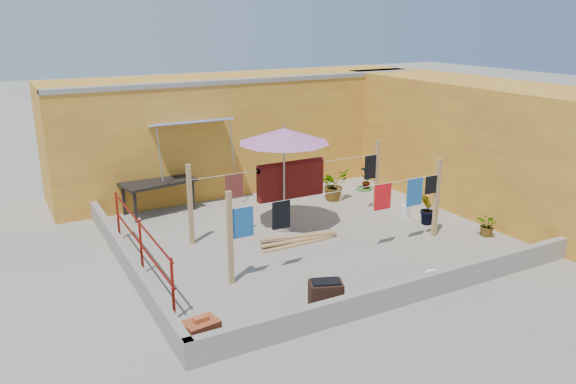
# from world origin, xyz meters

# --- Properties ---
(ground) EXTENTS (80.00, 80.00, 0.00)m
(ground) POSITION_xyz_m (0.00, 0.00, 0.00)
(ground) COLOR #9E998E
(ground) RESTS_ON ground
(wall_back) EXTENTS (11.00, 3.27, 3.21)m
(wall_back) POSITION_xyz_m (0.50, 4.69, 1.61)
(wall_back) COLOR gold
(wall_back) RESTS_ON ground
(wall_right) EXTENTS (2.40, 9.00, 3.20)m
(wall_right) POSITION_xyz_m (5.20, 0.00, 1.60)
(wall_right) COLOR gold
(wall_right) RESTS_ON ground
(parapet_front) EXTENTS (8.30, 0.16, 0.44)m
(parapet_front) POSITION_xyz_m (0.00, -3.58, 0.22)
(parapet_front) COLOR gray
(parapet_front) RESTS_ON ground
(parapet_left) EXTENTS (0.16, 7.30, 0.44)m
(parapet_left) POSITION_xyz_m (-4.08, 0.00, 0.22)
(parapet_left) COLOR gray
(parapet_left) RESTS_ON ground
(red_railing) EXTENTS (0.05, 4.20, 1.10)m
(red_railing) POSITION_xyz_m (-3.85, -0.20, 0.72)
(red_railing) COLOR maroon
(red_railing) RESTS_ON ground
(clothesline_rig) EXTENTS (5.09, 2.35, 1.80)m
(clothesline_rig) POSITION_xyz_m (-0.00, 0.51, 1.07)
(clothesline_rig) COLOR tan
(clothesline_rig) RESTS_ON ground
(patio_umbrella) EXTENTS (2.45, 2.45, 2.49)m
(patio_umbrella) POSITION_xyz_m (-0.33, 0.56, 2.23)
(patio_umbrella) COLOR gray
(patio_umbrella) RESTS_ON ground
(outdoor_table) EXTENTS (1.91, 1.17, 0.84)m
(outdoor_table) POSITION_xyz_m (-2.53, 3.20, 0.76)
(outdoor_table) COLOR black
(outdoor_table) RESTS_ON ground
(brick_stack) EXTENTS (0.56, 0.44, 0.45)m
(brick_stack) POSITION_xyz_m (-3.70, -3.07, 0.19)
(brick_stack) COLOR #AA4727
(brick_stack) RESTS_ON ground
(lumber_pile) EXTENTS (1.94, 0.56, 0.12)m
(lumber_pile) POSITION_xyz_m (-0.42, -0.28, 0.06)
(lumber_pile) COLOR tan
(lumber_pile) RESTS_ON ground
(brazier) EXTENTS (0.66, 0.56, 0.51)m
(brazier) POSITION_xyz_m (-1.45, -3.05, 0.25)
(brazier) COLOR black
(brazier) RESTS_ON ground
(white_basin) EXTENTS (0.43, 0.43, 0.07)m
(white_basin) POSITION_xyz_m (1.04, -3.04, 0.04)
(white_basin) COLOR silver
(white_basin) RESTS_ON ground
(water_jug_a) EXTENTS (0.23, 0.23, 0.37)m
(water_jug_a) POSITION_xyz_m (2.74, -0.09, 0.16)
(water_jug_a) COLOR silver
(water_jug_a) RESTS_ON ground
(water_jug_b) EXTENTS (0.20, 0.20, 0.32)m
(water_jug_b) POSITION_xyz_m (2.06, 1.88, 0.14)
(water_jug_b) COLOR silver
(water_jug_b) RESTS_ON ground
(green_hose) EXTENTS (0.46, 0.46, 0.07)m
(green_hose) POSITION_xyz_m (3.24, 2.32, 0.03)
(green_hose) COLOR #1A781F
(green_hose) RESTS_ON ground
(plant_back_a) EXTENTS (0.91, 0.83, 0.87)m
(plant_back_a) POSITION_xyz_m (1.95, 1.95, 0.43)
(plant_back_a) COLOR #1D5719
(plant_back_a) RESTS_ON ground
(plant_back_b) EXTENTS (0.39, 0.39, 0.66)m
(plant_back_b) POSITION_xyz_m (1.94, 3.20, 0.33)
(plant_back_b) COLOR #1D5719
(plant_back_b) RESTS_ON ground
(plant_right_a) EXTENTS (0.47, 0.46, 0.75)m
(plant_right_a) POSITION_xyz_m (3.32, 2.31, 0.37)
(plant_right_a) COLOR #1D5719
(plant_right_a) RESTS_ON ground
(plant_right_b) EXTENTS (0.54, 0.55, 0.78)m
(plant_right_b) POSITION_xyz_m (2.85, -0.77, 0.39)
(plant_right_b) COLOR #1D5719
(plant_right_b) RESTS_ON ground
(plant_right_c) EXTENTS (0.46, 0.52, 0.53)m
(plant_right_c) POSITION_xyz_m (3.56, -2.00, 0.26)
(plant_right_c) COLOR #1D5719
(plant_right_c) RESTS_ON ground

